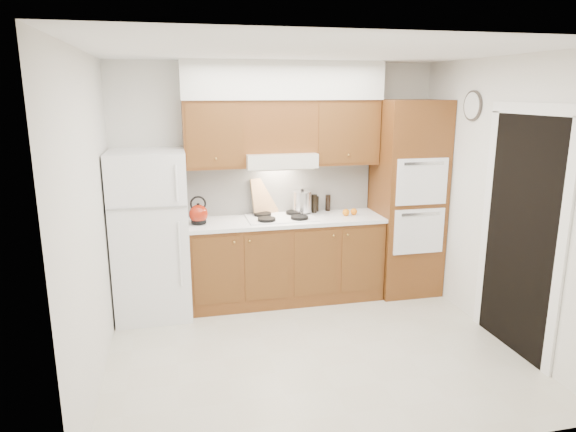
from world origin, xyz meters
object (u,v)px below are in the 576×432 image
Objects in this scene: fridge at (151,235)px; kettle at (199,214)px; oven_cabinet at (407,198)px; stock_pot at (302,202)px.

kettle is at bearing 1.46° from fridge.
oven_cabinet reaches higher than stock_pot.
oven_cabinet is 11.21× the size of kettle.
fridge is 0.78× the size of oven_cabinet.
oven_cabinet is (2.85, 0.03, 0.24)m from fridge.
fridge is at bearing -162.93° from kettle.
kettle is 0.88× the size of stock_pot.
oven_cabinet is 1.20m from stock_pot.
fridge is at bearing -172.77° from stock_pot.
stock_pot is at bearing 25.23° from kettle.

